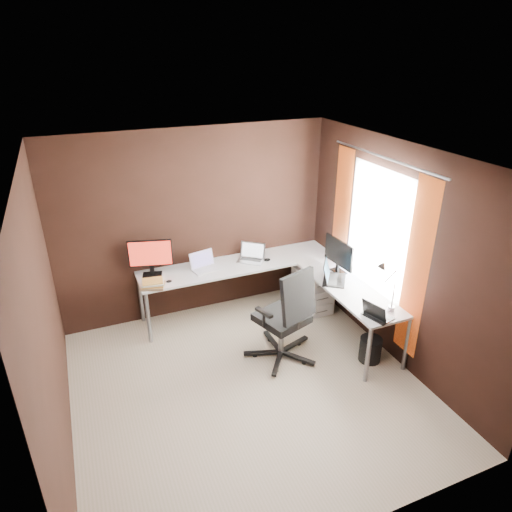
{
  "coord_description": "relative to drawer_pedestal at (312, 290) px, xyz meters",
  "views": [
    {
      "loc": [
        -1.42,
        -3.62,
        3.41
      ],
      "look_at": [
        0.5,
        0.95,
        1.07
      ],
      "focal_mm": 32.0,
      "sensor_mm": 36.0,
      "label": 1
    }
  ],
  "objects": [
    {
      "name": "office_chair",
      "position": [
        -0.84,
        -0.82,
        0.05
      ],
      "size": [
        0.67,
        0.7,
        1.19
      ],
      "rotation": [
        0.0,
        0.0,
        0.32
      ],
      "color": "black",
      "rests_on": "ground"
    },
    {
      "name": "laptop_silver",
      "position": [
        -0.75,
        0.38,
        0.48
      ],
      "size": [
        0.42,
        0.4,
        0.23
      ],
      "rotation": [
        0.0,
        0.0,
        -0.68
      ],
      "color": "silver",
      "rests_on": "desk"
    },
    {
      "name": "mouse_left",
      "position": [
        -1.93,
        0.19,
        0.44
      ],
      "size": [
        0.08,
        0.05,
        0.03
      ],
      "primitive_type": "ellipsoid",
      "rotation": [
        0.0,
        0.0,
        -0.07
      ],
      "color": "black",
      "rests_on": "desk"
    },
    {
      "name": "wastebasket",
      "position": [
        0.07,
        -1.27,
        -0.15
      ],
      "size": [
        0.33,
        0.33,
        0.3
      ],
      "primitive_type": "cylinder",
      "rotation": [
        0.0,
        0.0,
        -0.38
      ],
      "color": "black",
      "rests_on": "ground"
    },
    {
      "name": "laptop_black_small",
      "position": [
        -0.06,
        -1.45,
        0.48
      ],
      "size": [
        0.29,
        0.35,
        0.2
      ],
      "rotation": [
        0.0,
        0.0,
        1.86
      ],
      "color": "black",
      "rests_on": "desk"
    },
    {
      "name": "laptop_black_big",
      "position": [
        -0.06,
        -0.54,
        0.48
      ],
      "size": [
        0.44,
        0.47,
        0.25
      ],
      "rotation": [
        0.0,
        0.0,
        0.95
      ],
      "color": "black",
      "rests_on": "desk"
    },
    {
      "name": "drawer_pedestal",
      "position": [
        0.0,
        0.0,
        0.0
      ],
      "size": [
        0.42,
        0.5,
        0.6
      ],
      "primitive_type": "cube",
      "color": "white",
      "rests_on": "ground"
    },
    {
      "name": "laptop_white",
      "position": [
        -1.42,
        0.38,
        0.48
      ],
      "size": [
        0.38,
        0.31,
        0.22
      ],
      "rotation": [
        0.0,
        0.0,
        0.22
      ],
      "color": "white",
      "rests_on": "desk"
    },
    {
      "name": "desk",
      "position": [
        -0.59,
        -0.11,
        0.38
      ],
      "size": [
        2.65,
        2.25,
        0.73
      ],
      "color": "white",
      "rests_on": "ground"
    },
    {
      "name": "desk_lamp",
      "position": [
        0.11,
        -1.34,
        0.78
      ],
      "size": [
        0.19,
        0.21,
        0.56
      ],
      "rotation": [
        0.0,
        0.0,
        0.43
      ],
      "color": "slate",
      "rests_on": "desk"
    },
    {
      "name": "monitor_right",
      "position": [
        0.13,
        -0.37,
        0.68
      ],
      "size": [
        0.15,
        0.55,
        0.45
      ],
      "rotation": [
        0.0,
        0.0,
        1.65
      ],
      "color": "black",
      "rests_on": "desk"
    },
    {
      "name": "book_stack",
      "position": [
        -2.13,
        0.15,
        0.47
      ],
      "size": [
        0.33,
        0.3,
        0.09
      ],
      "rotation": [
        0.0,
        0.0,
        -0.24
      ],
      "color": "#967650",
      "rests_on": "desk"
    },
    {
      "name": "room",
      "position": [
        -1.09,
        -1.08,
        0.98
      ],
      "size": [
        3.6,
        3.6,
        2.5
      ],
      "color": "#BFAB94",
      "rests_on": "ground"
    },
    {
      "name": "mouse_corner",
      "position": [
        -0.57,
        0.27,
        0.45
      ],
      "size": [
        0.1,
        0.07,
        0.04
      ],
      "primitive_type": "ellipsoid",
      "rotation": [
        0.0,
        0.0,
        -0.16
      ],
      "color": "black",
      "rests_on": "desk"
    },
    {
      "name": "monitor_left",
      "position": [
        -2.07,
        0.48,
        0.69
      ],
      "size": [
        0.53,
        0.21,
        0.47
      ],
      "rotation": [
        0.0,
        0.0,
        -0.26
      ],
      "color": "black",
      "rests_on": "desk"
    }
  ]
}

